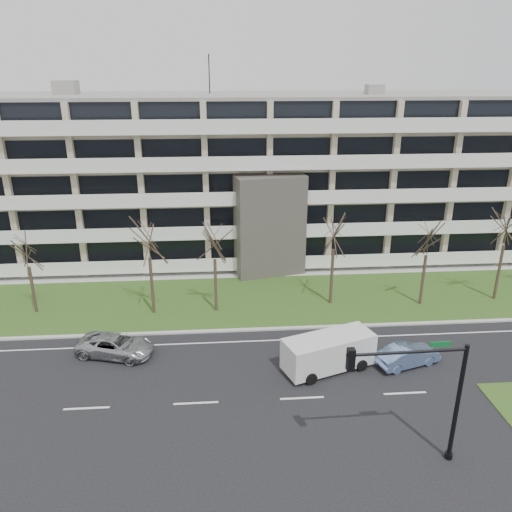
{
  "coord_description": "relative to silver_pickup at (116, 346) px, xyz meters",
  "views": [
    {
      "loc": [
        -4.4,
        -23.35,
        17.58
      ],
      "look_at": [
        -1.86,
        10.0,
        4.92
      ],
      "focal_mm": 35.0,
      "sensor_mm": 36.0,
      "label": 1
    }
  ],
  "objects": [
    {
      "name": "tree_1",
      "position": [
        -7.26,
        6.67,
        4.49
      ],
      "size": [
        3.34,
        3.34,
        6.67
      ],
      "color": "#382B21",
      "rests_on": "ground"
    },
    {
      "name": "tree_3",
      "position": [
        6.52,
        5.84,
        5.22
      ],
      "size": [
        3.8,
        3.8,
        7.61
      ],
      "color": "#382B21",
      "rests_on": "ground"
    },
    {
      "name": "tree_2",
      "position": [
        1.76,
        5.83,
        5.62
      ],
      "size": [
        4.06,
        4.06,
        8.12
      ],
      "color": "#382B21",
      "rests_on": "ground"
    },
    {
      "name": "apartment_building",
      "position": [
        11.35,
        19.88,
        6.92
      ],
      "size": [
        60.5,
        15.1,
        18.75
      ],
      "color": "tan",
      "rests_on": "ground"
    },
    {
      "name": "lane_edge_line",
      "position": [
        11.36,
        1.06,
        -0.69
      ],
      "size": [
        90.0,
        0.12,
        0.01
      ],
      "primitive_type": "cube",
      "color": "white",
      "rests_on": "ground"
    },
    {
      "name": "ground",
      "position": [
        11.36,
        -5.44,
        -0.69
      ],
      "size": [
        160.0,
        160.0,
        0.0
      ],
      "primitive_type": "plane",
      "color": "black",
      "rests_on": "ground"
    },
    {
      "name": "tree_5",
      "position": [
        22.64,
        5.78,
        5.05
      ],
      "size": [
        3.69,
        3.69,
        7.39
      ],
      "color": "#382B21",
      "rests_on": "ground"
    },
    {
      "name": "tree_4",
      "position": [
        15.57,
        6.47,
        5.66
      ],
      "size": [
        4.08,
        4.08,
        8.16
      ],
      "color": "#382B21",
      "rests_on": "ground"
    },
    {
      "name": "white_van",
      "position": [
        13.51,
        -2.54,
        0.63
      ],
      "size": [
        6.04,
        3.85,
        2.2
      ],
      "rotation": [
        0.0,
        0.0,
        0.34
      ],
      "color": "silver",
      "rests_on": "ground"
    },
    {
      "name": "traffic_signal",
      "position": [
        15.79,
        -10.61,
        3.5
      ],
      "size": [
        5.59,
        0.47,
        6.47
      ],
      "rotation": [
        0.0,
        0.0,
        0.02
      ],
      "color": "black",
      "rests_on": "ground"
    },
    {
      "name": "blue_sedan",
      "position": [
        18.51,
        -2.56,
        -0.01
      ],
      "size": [
        4.38,
        2.63,
        1.36
      ],
      "primitive_type": "imported",
      "rotation": [
        0.0,
        0.0,
        1.88
      ],
      "color": "#7898D0",
      "rests_on": "ground"
    },
    {
      "name": "curb",
      "position": [
        11.36,
        2.56,
        -0.63
      ],
      "size": [
        90.0,
        0.35,
        0.12
      ],
      "primitive_type": "cube",
      "color": "#B2B2AD",
      "rests_on": "ground"
    },
    {
      "name": "tree_6",
      "position": [
        28.98,
        6.23,
        5.75
      ],
      "size": [
        4.14,
        4.14,
        8.28
      ],
      "color": "#382B21",
      "rests_on": "ground"
    },
    {
      "name": "silver_pickup",
      "position": [
        0.0,
        0.0,
        0.0
      ],
      "size": [
        5.41,
        3.55,
        1.38
      ],
      "primitive_type": "imported",
      "rotation": [
        0.0,
        0.0,
        1.3
      ],
      "color": "#ACADB3",
      "rests_on": "ground"
    },
    {
      "name": "sidewalk",
      "position": [
        11.36,
        13.06,
        -0.65
      ],
      "size": [
        90.0,
        2.0,
        0.08
      ],
      "primitive_type": "cube",
      "color": "#B2B2AD",
      "rests_on": "ground"
    },
    {
      "name": "grass_verge",
      "position": [
        11.36,
        7.56,
        -0.66
      ],
      "size": [
        90.0,
        10.0,
        0.06
      ],
      "primitive_type": "cube",
      "color": "#284F1A",
      "rests_on": "ground"
    }
  ]
}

